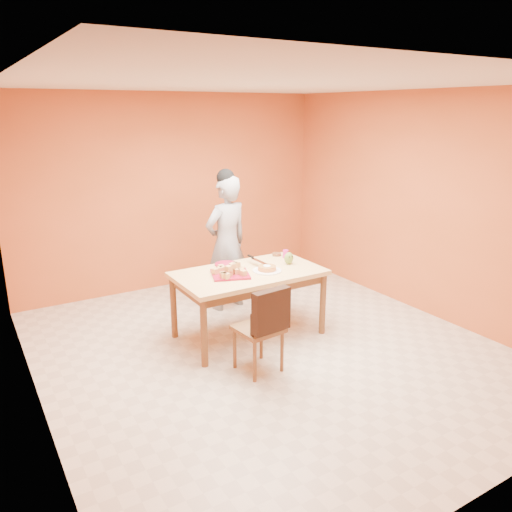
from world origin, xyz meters
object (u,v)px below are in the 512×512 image
dining_table (249,280)px  person (227,243)px  red_dinner_plate (226,264)px  pastry_platter (230,274)px  egg_ornament (289,258)px  magenta_glass (286,254)px  sponge_cake (267,268)px  checker_tin (277,254)px  dining_chair (259,327)px

dining_table → person: size_ratio=0.94×
red_dinner_plate → pastry_platter: bearing=-111.7°
egg_ornament → magenta_glass: 0.25m
dining_table → egg_ornament: size_ratio=11.44×
red_dinner_plate → sponge_cake: bearing=-58.0°
person → pastry_platter: 0.98m
person → egg_ornament: size_ratio=12.18×
pastry_platter → sponge_cake: size_ratio=1.93×
sponge_cake → dining_table: bearing=150.9°
person → magenta_glass: bearing=114.1°
dining_table → person: 0.91m
pastry_platter → red_dinner_plate: pastry_platter is taller
checker_tin → egg_ornament: bearing=-101.4°
red_dinner_plate → magenta_glass: size_ratio=2.78×
checker_tin → person: bearing=128.0°
sponge_cake → magenta_glass: 0.56m
egg_ornament → checker_tin: egg_ornament is taller
person → checker_tin: bearing=117.5°
person → sponge_cake: person is taller
person → pastry_platter: person is taller
dining_chair → egg_ornament: egg_ornament is taller
pastry_platter → checker_tin: (0.84, 0.36, 0.00)m
dining_table → person: person is taller
person → sponge_cake: 0.97m
pastry_platter → egg_ornament: (0.76, 0.00, 0.06)m
dining_table → egg_ornament: 0.55m
person → pastry_platter: bearing=53.6°
red_dinner_plate → magenta_glass: (0.74, -0.12, 0.04)m
red_dinner_plate → egg_ornament: size_ratio=1.90×
red_dinner_plate → egg_ornament: egg_ornament is taller
person → red_dinner_plate: person is taller
checker_tin → sponge_cake: bearing=-133.5°
dining_chair → pastry_platter: 0.80m
dining_chair → magenta_glass: 1.41m
magenta_glass → checker_tin: magenta_glass is taller
person → red_dinner_plate: size_ratio=6.40×
pastry_platter → checker_tin: 0.91m
egg_ornament → checker_tin: 0.37m
magenta_glass → red_dinner_plate: bearing=171.0°
dining_table → egg_ornament: (0.53, -0.01, 0.16)m
checker_tin → dining_table: bearing=-149.8°
pastry_platter → sponge_cake: bearing=-12.4°
dining_table → pastry_platter: pastry_platter is taller
red_dinner_plate → egg_ornament: (0.63, -0.34, 0.06)m
dining_chair → egg_ornament: bearing=35.4°
egg_ornament → checker_tin: (0.07, 0.36, -0.05)m
red_dinner_plate → checker_tin: bearing=1.0°
person → red_dinner_plate: 0.61m
pastry_platter → dining_table: bearing=1.9°
person → sponge_cake: size_ratio=8.50×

